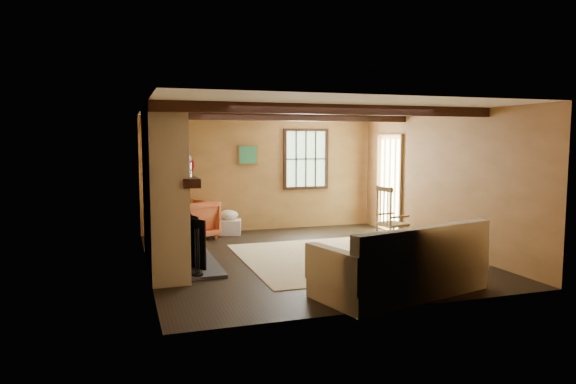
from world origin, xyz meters
name	(u,v)px	position (x,y,z in m)	size (l,w,h in m)	color
ground	(306,257)	(0.00, 0.00, 0.00)	(5.50, 5.50, 0.00)	black
room_envelope	(313,157)	(0.22, 0.26, 1.63)	(5.02, 5.52, 2.44)	#B0743E
fireplace	(165,195)	(-2.23, 0.00, 1.10)	(1.02, 2.30, 2.40)	#AB4842
rug	(321,259)	(0.20, -0.20, 0.00)	(2.50, 3.00, 0.01)	#D2BB8C
rocking_chair	(390,222)	(1.66, 0.19, 0.47)	(0.86, 0.54, 1.11)	#A48D50
sofa	(403,268)	(0.47, -2.27, 0.32)	(2.38, 1.50, 0.89)	silver
firewood_pile	(175,230)	(-1.84, 2.57, 0.12)	(0.67, 0.12, 0.25)	brown
laundry_basket	(228,227)	(-0.80, 2.38, 0.15)	(0.50, 0.38, 0.30)	white
basket_pillow	(228,215)	(-0.80, 2.38, 0.40)	(0.40, 0.32, 0.20)	silver
armchair	(192,220)	(-1.57, 2.09, 0.37)	(0.80, 0.82, 0.75)	#BF6026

